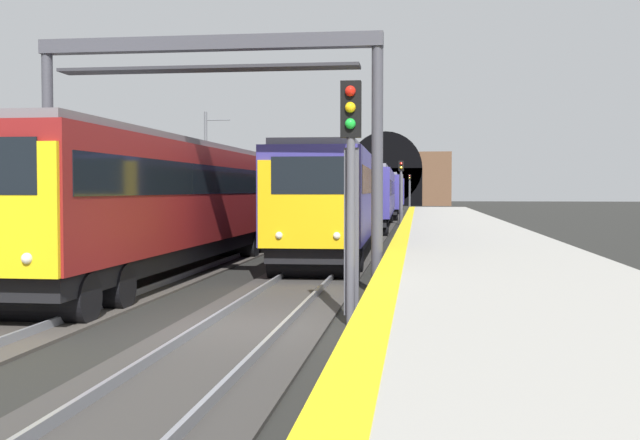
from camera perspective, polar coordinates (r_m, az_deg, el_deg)
ground_plane at (r=14.20m, az=-5.41°, el=-8.13°), size 320.00×320.00×0.00m
platform_right at (r=13.88m, az=14.36°, el=-6.28°), size 112.00×4.99×1.03m
platform_right_edge_strip at (r=13.72m, az=5.02°, el=-4.14°), size 112.00×0.50×0.01m
track_main_line at (r=14.20m, az=-5.41°, el=-7.97°), size 160.00×2.89×0.21m
track_adjacent_line at (r=15.67m, az=-20.83°, el=-7.13°), size 160.00×2.65×0.21m
train_main_approaching at (r=61.26m, az=4.43°, el=1.99°), size 81.68×3.17×3.98m
train_adjacent_platform at (r=32.51m, az=-5.71°, el=1.78°), size 38.51×2.91×4.00m
railway_signal_near at (r=14.35m, az=2.31°, el=3.23°), size 0.39×0.38×4.58m
railway_signal_mid at (r=56.36m, az=6.05°, el=2.46°), size 0.39×0.38×4.68m
railway_signal_far at (r=112.03m, az=6.68°, el=2.38°), size 0.39×0.38×4.79m
overhead_signal_gantry at (r=19.48m, az=-8.34°, el=9.03°), size 0.70×8.70×6.36m
tunnel_portal at (r=123.82m, az=4.91°, el=3.07°), size 2.99×20.80×11.85m
catenary_mast_near at (r=55.18m, az=-8.46°, el=3.88°), size 0.22×1.88×8.10m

